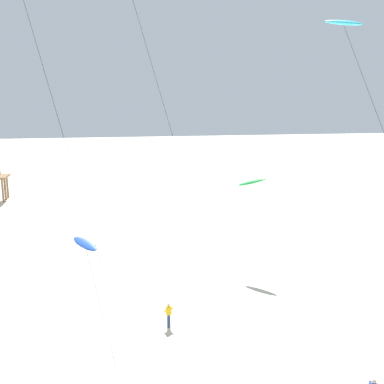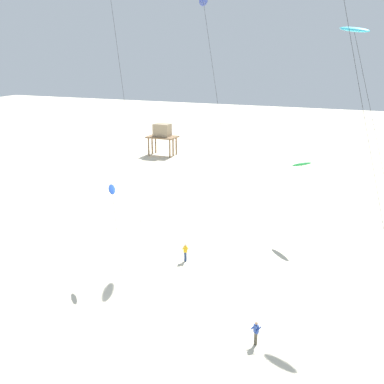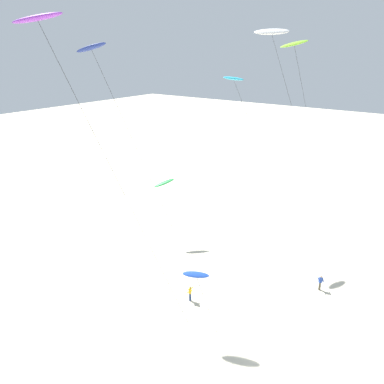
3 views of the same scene
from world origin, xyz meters
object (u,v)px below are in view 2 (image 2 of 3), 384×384
Objects in this scene: kite_green at (302,165)px; kite_navy at (204,3)px; kite_blue at (112,190)px; stilt_house at (162,133)px; kite_cyan at (355,32)px; kite_flyer_nearest at (185,252)px; kite_flyer_middle at (256,332)px.

kite_green is 0.35× the size of kite_navy.
kite_navy is at bearing 76.55° from kite_blue.
stilt_house is at bearing 122.62° from kite_navy.
kite_blue is 0.33× the size of kite_navy.
kite_green is at bearing 121.87° from kite_cyan.
kite_navy is 23.08m from kite_flyer_nearest.
kite_blue is 19.85m from kite_navy.
kite_blue is at bearing -103.45° from kite_navy.
kite_flyer_nearest is (4.72, 4.01, -6.33)m from kite_blue.
kite_cyan is at bearing -21.50° from kite_navy.
kite_cyan is at bearing 75.02° from kite_flyer_middle.
kite_cyan reaches higher than kite_green.
kite_green is 41.05m from stilt_house.
kite_blue reaches higher than kite_flyer_nearest.
kite_cyan is 0.86× the size of kite_navy.
kite_navy is 13.81× the size of kite_flyer_middle.
kite_navy reaches higher than kite_green.
kite_flyer_nearest is 13.03m from kite_flyer_middle.
kite_green is 20.37m from kite_flyer_middle.
kite_flyer_nearest is at bearing -61.59° from stilt_house.
kite_navy reaches higher than kite_cyan.
kite_flyer_middle is (-3.38, -12.62, -18.43)m from kite_cyan.
kite_flyer_nearest is at bearing 40.33° from kite_blue.
stilt_house is (-29.03, 28.83, -3.38)m from kite_green.
kite_cyan is 11.90× the size of kite_flyer_middle.
kite_green is at bearing 92.29° from kite_flyer_middle.
kite_flyer_nearest and kite_flyer_middle have the same top height.
kite_navy is at bearing 120.35° from kite_flyer_middle.
kite_blue is 1.34× the size of stilt_house.
kite_flyer_nearest is (1.70, -8.63, -21.34)m from kite_navy.
kite_navy is 4.07× the size of stilt_house.
stilt_house reaches higher than kite_flyer_middle.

